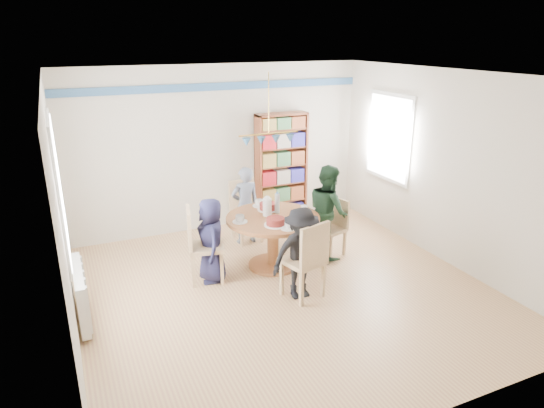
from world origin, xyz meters
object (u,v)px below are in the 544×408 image
dining_table (273,230)px  person_right (328,211)px  person_far (245,205)px  chair_near (308,257)px  chair_right (334,224)px  person_near (301,253)px  person_left (211,240)px  chair_left (199,242)px  radiator (81,294)px  chair_far (245,208)px  bookshelf (281,169)px

dining_table → person_right: (0.89, 0.02, 0.13)m
person_far → chair_near: bearing=92.2°
dining_table → chair_right: bearing=1.2°
chair_right → person_near: bearing=-138.0°
chair_near → person_left: person_left is taller
chair_near → person_right: 1.35m
chair_left → person_far: (1.01, 0.94, 0.06)m
radiator → chair_near: bearing=-13.1°
chair_near → person_left: size_ratio=0.89×
dining_table → person_near: size_ratio=1.10×
dining_table → chair_near: (0.02, -0.99, 0.01)m
person_right → person_far: size_ratio=1.12×
person_right → person_far: bearing=50.9°
radiator → person_left: person_left is taller
chair_far → chair_near: size_ratio=0.94×
chair_right → dining_table: bearing=-178.8°
chair_far → person_right: 1.39m
bookshelf → dining_table: bearing=-118.6°
dining_table → person_near: person_near is taller
radiator → chair_right: size_ratio=1.18×
person_right → person_far: 1.32m
chair_far → person_far: person_far is taller
dining_table → bookshelf: bookshelf is taller
chair_left → person_left: size_ratio=0.89×
radiator → bookshelf: 4.06m
person_right → person_far: person_right is taller
radiator → person_far: 2.87m
chair_near → radiator: bearing=166.9°
chair_near → person_far: size_ratio=0.83×
dining_table → bookshelf: bearing=61.4°
person_far → person_near: (0.01, -1.86, -0.03)m
chair_left → person_near: size_ratio=0.86×
radiator → chair_far: chair_far is taller
person_near → radiator: bearing=169.1°
chair_far → person_far: (-0.04, -0.13, 0.08)m
chair_right → person_far: size_ratio=0.69×
bookshelf → radiator: bearing=-149.5°
chair_left → dining_table: bearing=-0.6°
chair_far → chair_near: bearing=-89.4°
chair_near → person_right: person_right is taller
bookshelf → chair_near: bearing=-108.5°
person_right → chair_left: bearing=95.9°
person_left → bookshelf: bookshelf is taller
radiator → chair_near: chair_near is taller
chair_near → person_left: (-0.92, 0.96, 0.01)m
dining_table → chair_left: 1.06m
dining_table → bookshelf: (0.90, 1.65, 0.37)m
person_left → dining_table: bearing=97.5°
person_near → dining_table: bearing=88.6°
chair_left → person_far: person_far is taller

